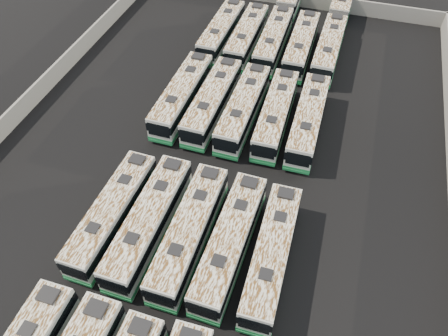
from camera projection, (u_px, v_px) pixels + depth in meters
ground at (208, 176)px, 42.30m from camera, size 140.00×140.00×0.00m
perimeter_wall at (208, 169)px, 41.49m from camera, size 45.20×73.20×2.20m
bus_midfront_far_left at (113, 213)px, 37.12m from camera, size 2.90×12.34×3.46m
bus_midfront_left at (149, 222)px, 36.43m from camera, size 2.88×12.82×3.61m
bus_midfront_center at (189, 232)px, 35.75m from camera, size 2.71×12.71×3.58m
bus_midfront_right at (230, 242)px, 35.10m from camera, size 2.97×12.68×3.56m
bus_midfront_far_right at (272, 254)px, 34.40m from camera, size 2.87×12.36×3.47m
bus_midback_far_left at (182, 95)px, 47.89m from camera, size 2.82×12.83×3.61m
bus_midback_left at (212, 101)px, 47.19m from camera, size 2.90×12.83×3.61m
bus_midback_center at (243, 108)px, 46.41m from camera, size 2.81×12.71×3.58m
bus_midback_right at (276, 114)px, 45.85m from camera, size 2.89×12.46×3.50m
bus_midback_far_right at (308, 120)px, 45.17m from camera, size 2.81×12.60×3.54m
bus_back_far_left at (221, 31)px, 57.05m from camera, size 2.81×12.46×3.50m
bus_back_left at (247, 36)px, 56.24m from camera, size 2.65×12.47×3.51m
bus_back_center at (279, 27)px, 57.75m from camera, size 2.92×19.63×3.56m
bus_back_right at (301, 45)px, 54.79m from camera, size 2.76×12.55×3.53m
bus_back_far_right at (333, 35)px, 56.40m from camera, size 2.88×19.59×3.55m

